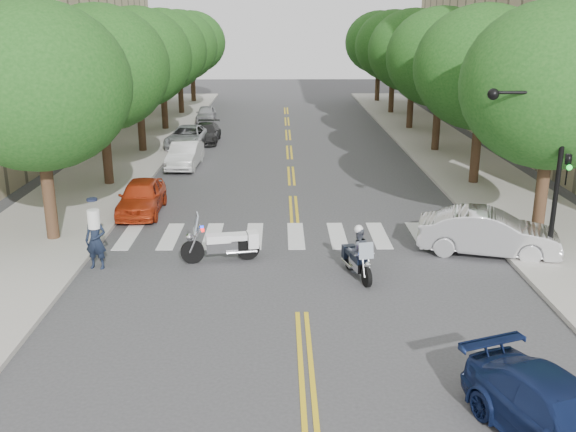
{
  "coord_description": "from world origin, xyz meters",
  "views": [
    {
      "loc": [
        -0.6,
        -16.06,
        7.77
      ],
      "look_at": [
        -0.31,
        4.81,
        1.3
      ],
      "focal_mm": 40.0,
      "sensor_mm": 36.0,
      "label": 1
    }
  ],
  "objects_px": {
    "officer_standing": "(96,240)",
    "sedan_blue": "(562,419)",
    "motorcycle_police": "(357,253)",
    "convertible": "(488,233)",
    "motorcycle_parked": "(227,244)"
  },
  "relations": [
    {
      "from": "motorcycle_parked",
      "to": "convertible",
      "type": "distance_m",
      "value": 8.86
    },
    {
      "from": "motorcycle_parked",
      "to": "officer_standing",
      "type": "xyz_separation_m",
      "value": [
        -4.16,
        -0.61,
        0.36
      ]
    },
    {
      "from": "motorcycle_police",
      "to": "convertible",
      "type": "height_order",
      "value": "motorcycle_police"
    },
    {
      "from": "officer_standing",
      "to": "sedan_blue",
      "type": "height_order",
      "value": "officer_standing"
    },
    {
      "from": "officer_standing",
      "to": "sedan_blue",
      "type": "bearing_deg",
      "value": -31.86
    },
    {
      "from": "motorcycle_police",
      "to": "sedan_blue",
      "type": "relative_size",
      "value": 0.46
    },
    {
      "from": "convertible",
      "to": "sedan_blue",
      "type": "distance_m",
      "value": 10.58
    },
    {
      "from": "sedan_blue",
      "to": "convertible",
      "type": "bearing_deg",
      "value": 59.59
    },
    {
      "from": "motorcycle_police",
      "to": "sedan_blue",
      "type": "distance_m",
      "value": 8.94
    },
    {
      "from": "convertible",
      "to": "officer_standing",
      "type": "bearing_deg",
      "value": 110.62
    },
    {
      "from": "convertible",
      "to": "sedan_blue",
      "type": "height_order",
      "value": "convertible"
    },
    {
      "from": "motorcycle_police",
      "to": "officer_standing",
      "type": "height_order",
      "value": "officer_standing"
    },
    {
      "from": "motorcycle_police",
      "to": "convertible",
      "type": "distance_m",
      "value": 5.07
    },
    {
      "from": "officer_standing",
      "to": "convertible",
      "type": "height_order",
      "value": "officer_standing"
    },
    {
      "from": "convertible",
      "to": "sedan_blue",
      "type": "bearing_deg",
      "value": -174.48
    }
  ]
}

